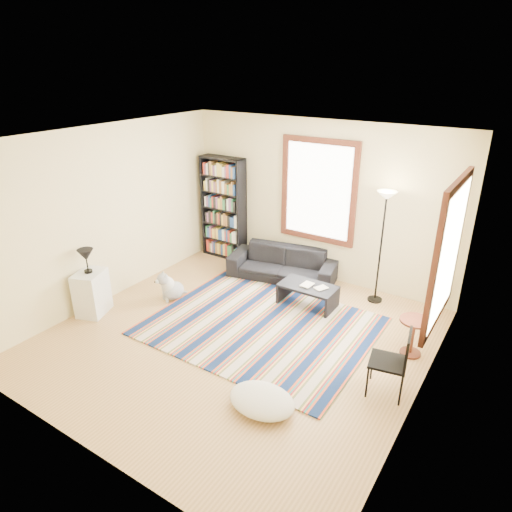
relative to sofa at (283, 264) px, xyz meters
The scene contains 21 objects.
floor 2.12m from the sofa, 78.20° to the right, with size 5.00×5.00×0.10m, color tan.
ceiling 3.31m from the sofa, 78.20° to the right, with size 5.00×5.00×0.10m, color white.
wall_back 1.30m from the sofa, 49.41° to the left, with size 5.00×0.10×2.80m, color beige.
wall_front 4.75m from the sofa, 84.68° to the right, with size 5.00×0.10×2.80m, color beige.
wall_left 3.16m from the sofa, 135.98° to the right, with size 0.10×5.00×2.80m, color beige.
wall_right 3.78m from the sofa, 34.54° to the right, with size 0.10×5.00×2.80m, color beige.
window_back 1.45m from the sofa, 44.44° to the left, with size 1.20×0.06×1.60m, color white.
window_right 3.42m from the sofa, 23.33° to the right, with size 0.06×1.20×1.60m, color white.
rug 1.73m from the sofa, 71.16° to the right, with size 3.19×2.55×0.02m, color #0D1E42.
sofa is the anchor object (origin of this frame).
bookshelf 1.69m from the sofa, 169.84° to the left, with size 0.90×0.30×2.00m, color black.
coffee_table 1.08m from the sofa, 37.89° to the right, with size 0.90×0.50×0.36m, color black.
book_a 1.00m from the sofa, 41.43° to the right, with size 0.17×0.22×0.02m, color beige.
book_b 1.17m from the sofa, 31.41° to the right, with size 0.15×0.20×0.02m, color beige.
floor_cushion 3.41m from the sofa, 64.09° to the right, with size 0.80×0.60×0.20m, color beige.
floor_lamp 1.83m from the sofa, ahead, with size 0.30×0.30×1.86m, color black, non-canonical shape.
side_table 2.85m from the sofa, 22.54° to the right, with size 0.40×0.40×0.54m, color #4F2113.
folding_chair 3.28m from the sofa, 38.20° to the right, with size 0.42×0.40×0.86m, color black.
white_cabinet 3.28m from the sofa, 124.82° to the right, with size 0.38×0.50×0.70m, color silver.
table_lamp 3.33m from the sofa, 124.82° to the right, with size 0.24×0.24×0.38m, color black, non-canonical shape.
dog 2.01m from the sofa, 124.31° to the right, with size 0.35×0.50×0.50m, color #B6B6B6, non-canonical shape.
Camera 1 is at (3.24, -4.51, 3.69)m, focal length 32.00 mm.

